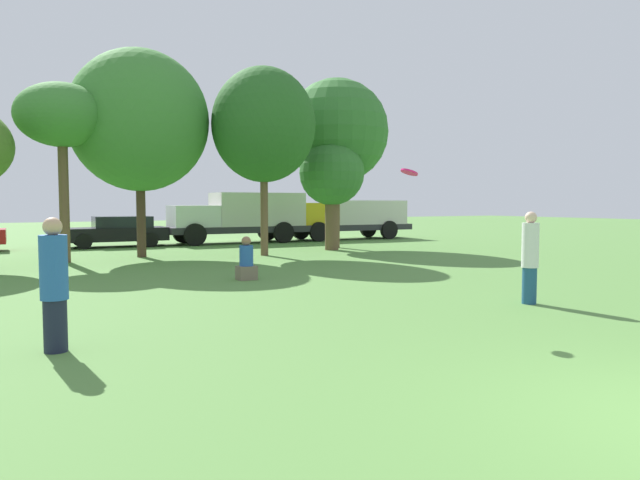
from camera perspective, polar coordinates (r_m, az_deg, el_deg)
The scene contains 12 objects.
person_thrower at distance 8.04m, azimuth -24.76°, elevation -3.98°, with size 0.34×0.34×1.71m.
person_catcher at distance 11.48m, azimuth 20.02°, elevation -1.59°, with size 0.31×0.31×1.73m.
frisbee at distance 9.51m, azimuth 8.81°, elevation 6.63°, with size 0.28×0.29×0.12m.
bystander_sitting at distance 14.32m, azimuth -7.28°, elevation -2.16°, with size 0.45×0.38×1.07m.
tree_2 at distance 20.13m, azimuth -24.14°, elevation 11.04°, with size 2.80×2.80×5.64m.
tree_3 at distance 21.19m, azimuth -17.42°, elevation 11.16°, with size 4.74×4.74×7.14m.
tree_4 at distance 21.02m, azimuth -5.58°, elevation 11.22°, with size 3.69×3.69×6.71m.
tree_5 at distance 23.21m, azimuth 1.18°, elevation 6.48°, with size 2.61×2.61×4.40m.
tree_6 at distance 24.59m, azimuth 1.65°, elevation 10.66°, with size 4.35×4.35×7.06m.
parked_car_black at distance 26.40m, azimuth -19.42°, elevation 0.85°, with size 4.35×2.14×1.31m.
delivery_truck_white at distance 27.62m, azimuth -7.70°, elevation 2.45°, with size 6.87×2.47×2.37m.
delivery_truck_yellow at distance 30.21m, azimuth 2.90°, elevation 2.34°, with size 6.71×2.45×2.02m.
Camera 1 is at (-5.30, -2.28, 1.89)m, focal length 32.42 mm.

